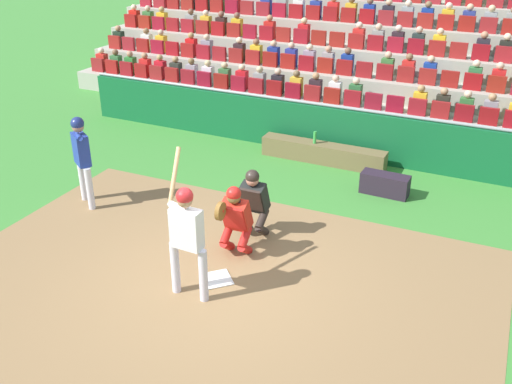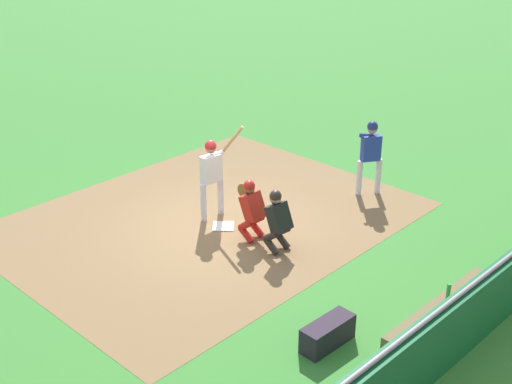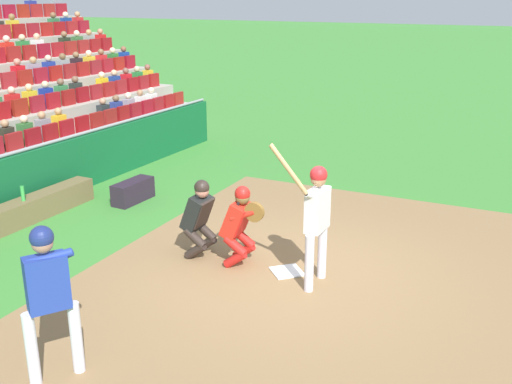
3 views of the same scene
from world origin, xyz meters
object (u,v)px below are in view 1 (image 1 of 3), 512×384
(home_plate_marker, at_px, (217,279))
(batter_at_plate, at_px, (186,231))
(on_deck_batter, at_px, (82,153))
(equipment_duffel_bag, at_px, (385,184))
(dugout_bench, at_px, (323,153))
(water_bottle_on_bench, at_px, (315,137))
(catcher_crouching, at_px, (235,217))
(home_plate_umpire, at_px, (254,200))

(home_plate_marker, bearing_deg, batter_at_plate, 71.32)
(on_deck_batter, bearing_deg, equipment_duffel_bag, -149.91)
(home_plate_marker, xyz_separation_m, dugout_bench, (0.11, -5.13, 0.20))
(batter_at_plate, height_order, equipment_duffel_bag, batter_at_plate)
(dugout_bench, relative_size, water_bottle_on_bench, 10.36)
(catcher_crouching, bearing_deg, batter_at_plate, 85.57)
(dugout_bench, distance_m, water_bottle_on_bench, 0.41)
(home_plate_marker, bearing_deg, home_plate_umpire, -86.95)
(catcher_crouching, relative_size, equipment_duffel_bag, 1.36)
(dugout_bench, relative_size, equipment_duffel_bag, 3.01)
(home_plate_marker, height_order, catcher_crouching, catcher_crouching)
(water_bottle_on_bench, bearing_deg, equipment_duffel_bag, 152.46)
(home_plate_marker, bearing_deg, on_deck_batter, -18.30)
(on_deck_batter, bearing_deg, dugout_bench, -130.63)
(home_plate_marker, xyz_separation_m, equipment_duffel_bag, (-1.57, -4.11, 0.20))
(home_plate_marker, xyz_separation_m, home_plate_umpire, (0.08, -1.48, 0.69))
(batter_at_plate, height_order, catcher_crouching, batter_at_plate)
(home_plate_marker, bearing_deg, dugout_bench, -88.73)
(batter_at_plate, height_order, home_plate_umpire, batter_at_plate)
(batter_at_plate, height_order, dugout_bench, batter_at_plate)
(home_plate_marker, distance_m, home_plate_umpire, 1.64)
(dugout_bench, bearing_deg, on_deck_batter, 49.37)
(batter_at_plate, relative_size, dugout_bench, 0.74)
(home_plate_umpire, relative_size, water_bottle_on_bench, 4.68)
(home_plate_marker, height_order, dugout_bench, dugout_bench)
(water_bottle_on_bench, distance_m, on_deck_batter, 5.09)
(catcher_crouching, distance_m, dugout_bench, 4.39)
(batter_at_plate, height_order, on_deck_batter, batter_at_plate)
(batter_at_plate, bearing_deg, home_plate_marker, -108.68)
(home_plate_umpire, xyz_separation_m, water_bottle_on_bench, (0.23, -3.61, -0.13))
(catcher_crouching, bearing_deg, home_plate_marker, 95.44)
(water_bottle_on_bench, height_order, equipment_duffel_bag, water_bottle_on_bench)
(catcher_crouching, bearing_deg, home_plate_umpire, -89.49)
(home_plate_marker, height_order, water_bottle_on_bench, water_bottle_on_bench)
(catcher_crouching, xyz_separation_m, dugout_bench, (0.04, -4.36, -0.50))
(batter_at_plate, relative_size, catcher_crouching, 1.64)
(home_plate_marker, relative_size, on_deck_batter, 0.25)
(home_plate_marker, distance_m, equipment_duffel_bag, 4.40)
(batter_at_plate, bearing_deg, home_plate_umpire, -92.65)
(equipment_duffel_bag, bearing_deg, catcher_crouching, 65.32)
(catcher_crouching, relative_size, on_deck_batter, 0.73)
(catcher_crouching, height_order, equipment_duffel_bag, catcher_crouching)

